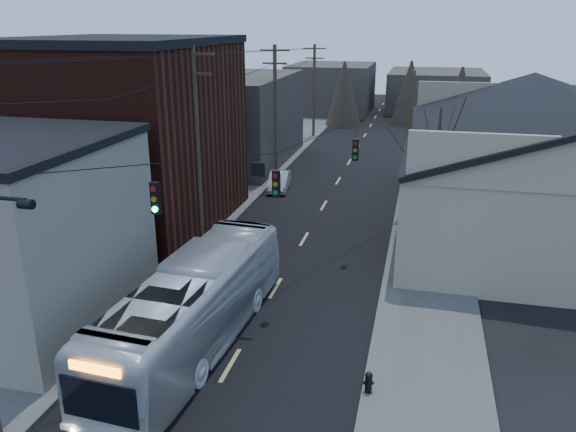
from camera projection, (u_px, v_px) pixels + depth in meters
name	position (u px, v px, depth m)	size (l,w,h in m)	color
road_surface	(334.00, 188.00, 39.20)	(9.00, 110.00, 0.02)	black
sidewalk_left	(245.00, 182.00, 40.63)	(4.00, 110.00, 0.12)	#474744
sidewalk_right	(429.00, 194.00, 37.74)	(4.00, 110.00, 0.12)	#474744
building_clapboard	(6.00, 236.00, 20.76)	(8.00, 8.00, 7.00)	gray
building_brick	(126.00, 138.00, 30.60)	(10.00, 12.00, 10.00)	black
building_left_far	(231.00, 119.00, 45.68)	(9.00, 14.00, 7.00)	#332E28
warehouse	(554.00, 182.00, 30.85)	(16.16, 20.60, 7.73)	gray
building_far_left	(332.00, 88.00, 71.70)	(10.00, 12.00, 6.00)	#332E28
building_far_right	(436.00, 91.00, 73.58)	(12.00, 14.00, 5.00)	#332E28
bare_tree	(435.00, 182.00, 27.40)	(0.40, 0.40, 7.20)	black
utility_lines	(268.00, 131.00, 32.89)	(11.24, 45.28, 10.50)	#382B1E
bus	(194.00, 306.00, 19.70)	(2.64, 11.28, 3.14)	silver
parked_car	(279.00, 181.00, 38.76)	(1.29, 3.71, 1.22)	#9EA2A6
fire_hydrant	(369.00, 381.00, 17.34)	(0.34, 0.24, 0.70)	black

